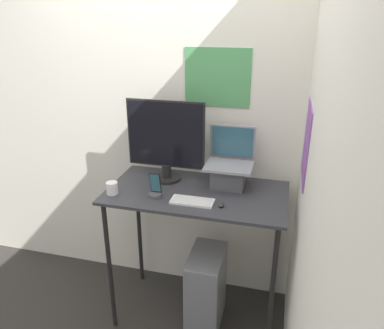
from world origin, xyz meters
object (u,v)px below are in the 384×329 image
(monitor, at_px, (166,142))
(mouse, at_px, (221,205))
(keyboard, at_px, (192,201))
(laptop, at_px, (229,171))
(cell_phone, at_px, (155,190))
(computer_tower, at_px, (206,289))

(monitor, distance_m, mouse, 0.57)
(keyboard, bearing_deg, mouse, -2.21)
(laptop, distance_m, keyboard, 0.34)
(cell_phone, bearing_deg, mouse, -3.28)
(monitor, xyz_separation_m, cell_phone, (0.01, -0.26, -0.22))
(monitor, bearing_deg, cell_phone, -87.29)
(cell_phone, relative_size, computer_tower, 0.28)
(monitor, xyz_separation_m, keyboard, (0.25, -0.28, -0.26))
(monitor, height_order, mouse, monitor)
(computer_tower, bearing_deg, mouse, -43.86)
(cell_phone, bearing_deg, computer_tower, 13.70)
(laptop, bearing_deg, computer_tower, -117.01)
(keyboard, relative_size, cell_phone, 1.66)
(monitor, height_order, cell_phone, monitor)
(cell_phone, bearing_deg, monitor, 92.71)
(laptop, xyz_separation_m, mouse, (0.01, -0.29, -0.10))
(mouse, relative_size, computer_tower, 0.09)
(cell_phone, height_order, computer_tower, cell_phone)
(laptop, xyz_separation_m, keyboard, (-0.17, -0.28, -0.10))
(monitor, relative_size, cell_phone, 3.48)
(computer_tower, bearing_deg, monitor, 150.18)
(keyboard, distance_m, computer_tower, 0.72)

